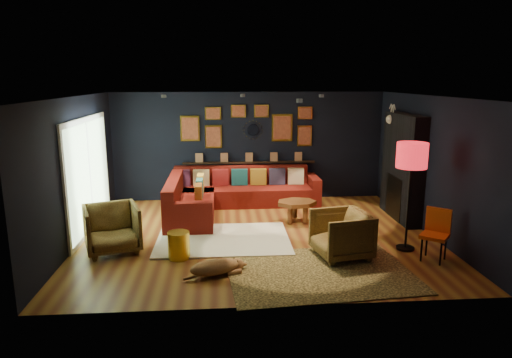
{
  "coord_description": "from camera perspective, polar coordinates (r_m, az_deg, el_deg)",
  "views": [
    {
      "loc": [
        -0.67,
        -8.17,
        2.91
      ],
      "look_at": [
        -0.02,
        0.3,
        1.03
      ],
      "focal_mm": 32.0,
      "sensor_mm": 36.0,
      "label": 1
    }
  ],
  "objects": [
    {
      "name": "floor",
      "position": [
        8.7,
        0.27,
        -7.08
      ],
      "size": [
        6.5,
        6.5,
        0.0
      ],
      "primitive_type": "plane",
      "color": "olive",
      "rests_on": "ground"
    },
    {
      "name": "dog",
      "position": [
        7.0,
        -5.21,
        -10.55
      ],
      "size": [
        1.15,
        0.82,
        0.33
      ],
      "primitive_type": null,
      "rotation": [
        0.0,
        0.0,
        0.34
      ],
      "color": "tan",
      "rests_on": "leopard_rug"
    },
    {
      "name": "coffee_table",
      "position": [
        9.41,
        5.1,
        -3.26
      ],
      "size": [
        0.89,
        0.71,
        0.42
      ],
      "rotation": [
        0.0,
        0.0,
        0.1
      ],
      "color": "#592C14",
      "rests_on": "shag_rug"
    },
    {
      "name": "gallery_wall",
      "position": [
        10.96,
        -0.96,
        6.69
      ],
      "size": [
        3.15,
        0.04,
        1.02
      ],
      "color": "gold",
      "rests_on": "room_walls"
    },
    {
      "name": "sectional",
      "position": [
        10.31,
        -3.96,
        -2.1
      ],
      "size": [
        3.41,
        2.69,
        0.86
      ],
      "color": "maroon",
      "rests_on": "ground"
    },
    {
      "name": "ceiling_spots",
      "position": [
        9.0,
        -0.14,
        10.24
      ],
      "size": [
        3.3,
        2.5,
        0.06
      ],
      "color": "black",
      "rests_on": "room_walls"
    },
    {
      "name": "floor_lamp",
      "position": [
        8.04,
        18.89,
        2.32
      ],
      "size": [
        0.51,
        0.51,
        1.87
      ],
      "color": "black",
      "rests_on": "ground"
    },
    {
      "name": "ledge",
      "position": [
        11.05,
        -0.86,
        2.09
      ],
      "size": [
        3.2,
        0.12,
        0.04
      ],
      "primitive_type": "cube",
      "color": "black",
      "rests_on": "room_walls"
    },
    {
      "name": "armchair_right",
      "position": [
        7.69,
        10.63,
        -6.57
      ],
      "size": [
        0.93,
        0.97,
        0.86
      ],
      "primitive_type": "imported",
      "rotation": [
        0.0,
        0.0,
        -1.38
      ],
      "color": "#B7883F",
      "rests_on": "ground"
    },
    {
      "name": "sunburst_mirror",
      "position": [
        10.98,
        -0.36,
        6.14
      ],
      "size": [
        0.47,
        0.16,
        0.47
      ],
      "color": "silver",
      "rests_on": "room_walls"
    },
    {
      "name": "fireplace",
      "position": [
        10.0,
        17.79,
        0.98
      ],
      "size": [
        0.31,
        1.6,
        2.2
      ],
      "color": "black",
      "rests_on": "ground"
    },
    {
      "name": "orange_chair",
      "position": [
        8.01,
        21.6,
        -5.96
      ],
      "size": [
        0.56,
        0.56,
        0.85
      ],
      "rotation": [
        0.0,
        0.0,
        -0.69
      ],
      "color": "black",
      "rests_on": "ground"
    },
    {
      "name": "pouf",
      "position": [
        10.06,
        -7.85,
        -3.19
      ],
      "size": [
        0.56,
        0.56,
        0.37
      ],
      "primitive_type": "cylinder",
      "color": "maroon",
      "rests_on": "shag_rug"
    },
    {
      "name": "armchair_left",
      "position": [
        8.18,
        -17.57,
        -5.66
      ],
      "size": [
        1.09,
        1.06,
        0.89
      ],
      "primitive_type": "imported",
      "rotation": [
        0.0,
        0.0,
        0.35
      ],
      "color": "#B7883F",
      "rests_on": "ground"
    },
    {
      "name": "leopard_rug",
      "position": [
        7.2,
        7.93,
        -11.45
      ],
      "size": [
        2.94,
        2.21,
        0.02
      ],
      "primitive_type": "cube",
      "rotation": [
        0.0,
        0.0,
        0.08
      ],
      "color": "tan",
      "rests_on": "ground"
    },
    {
      "name": "shag_rug",
      "position": [
        8.48,
        -4.12,
        -7.52
      ],
      "size": [
        2.43,
        1.77,
        0.03
      ],
      "primitive_type": "cube",
      "rotation": [
        0.0,
        0.0,
        -0.01
      ],
      "color": "silver",
      "rests_on": "ground"
    },
    {
      "name": "gold_stool",
      "position": [
        7.69,
        -9.62,
        -8.16
      ],
      "size": [
        0.36,
        0.36,
        0.45
      ],
      "primitive_type": "cylinder",
      "color": "gold",
      "rests_on": "ground"
    },
    {
      "name": "room_walls",
      "position": [
        8.3,
        0.28,
        3.34
      ],
      "size": [
        6.5,
        6.5,
        6.5
      ],
      "color": "black",
      "rests_on": "ground"
    },
    {
      "name": "deer_head",
      "position": [
        10.33,
        17.37,
        7.14
      ],
      "size": [
        0.5,
        0.28,
        0.45
      ],
      "color": "white",
      "rests_on": "fireplace"
    },
    {
      "name": "sliding_door",
      "position": [
        9.31,
        -20.19,
        0.48
      ],
      "size": [
        0.06,
        2.8,
        2.2
      ],
      "color": "white",
      "rests_on": "ground"
    }
  ]
}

